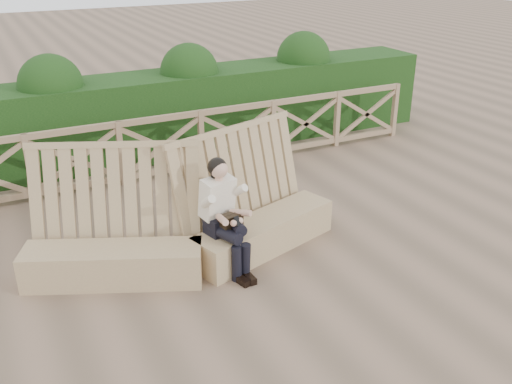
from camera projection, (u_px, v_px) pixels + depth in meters
name	position (u px, v px, depth m)	size (l,w,h in m)	color
ground	(254.00, 273.00, 7.07)	(60.00, 60.00, 0.00)	brown
bench	(190.00, 233.00, 7.19)	(4.13, 1.55, 1.59)	#9D7D59
woman	(224.00, 212.00, 6.92)	(0.49, 0.90, 1.43)	black
guardrail	(162.00, 147.00, 9.69)	(10.10, 0.09, 1.10)	#7F664A
hedge	(141.00, 117.00, 10.59)	(12.00, 1.20, 1.50)	black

